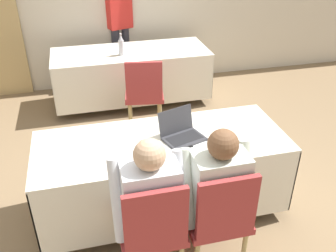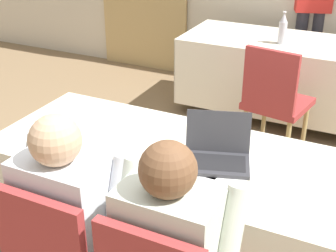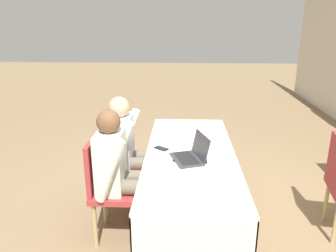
# 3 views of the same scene
# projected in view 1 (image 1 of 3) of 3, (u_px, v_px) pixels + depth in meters

# --- Properties ---
(ground_plane) EXTENTS (24.00, 24.00, 0.00)m
(ground_plane) POSITION_uv_depth(u_px,v_px,m) (163.00, 208.00, 3.37)
(ground_plane) COLOR #846B4C
(conference_table_near) EXTENTS (2.04, 0.80, 0.73)m
(conference_table_near) POSITION_uv_depth(u_px,v_px,m) (162.00, 158.00, 3.09)
(conference_table_near) COLOR silver
(conference_table_near) RESTS_ON ground_plane
(conference_table_far) EXTENTS (2.04, 0.80, 0.73)m
(conference_table_far) POSITION_uv_depth(u_px,v_px,m) (131.00, 64.00, 4.97)
(conference_table_far) COLOR silver
(conference_table_far) RESTS_ON ground_plane
(laptop) EXTENTS (0.38, 0.35, 0.22)m
(laptop) POSITION_uv_depth(u_px,v_px,m) (182.00, 133.00, 3.02)
(laptop) COLOR #333338
(laptop) RESTS_ON conference_table_near
(cell_phone) EXTENTS (0.13, 0.15, 0.01)m
(cell_phone) POSITION_uv_depth(u_px,v_px,m) (161.00, 160.00, 2.76)
(cell_phone) COLOR black
(cell_phone) RESTS_ON conference_table_near
(paper_beside_laptop) EXTENTS (0.27, 0.33, 0.00)m
(paper_beside_laptop) POSITION_uv_depth(u_px,v_px,m) (179.00, 140.00, 3.01)
(paper_beside_laptop) COLOR white
(paper_beside_laptop) RESTS_ON conference_table_near
(paper_centre_table) EXTENTS (0.28, 0.34, 0.00)m
(paper_centre_table) POSITION_uv_depth(u_px,v_px,m) (174.00, 128.00, 3.18)
(paper_centre_table) COLOR white
(paper_centre_table) RESTS_ON conference_table_near
(paper_left_edge) EXTENTS (0.21, 0.30, 0.00)m
(paper_left_edge) POSITION_uv_depth(u_px,v_px,m) (190.00, 137.00, 3.05)
(paper_left_edge) COLOR white
(paper_left_edge) RESTS_ON conference_table_near
(water_bottle) EXTENTS (0.07, 0.07, 0.28)m
(water_bottle) POSITION_uv_depth(u_px,v_px,m) (121.00, 45.00, 4.69)
(water_bottle) COLOR #B7B7C1
(water_bottle) RESTS_ON conference_table_far
(chair_near_left) EXTENTS (0.44, 0.44, 0.92)m
(chair_near_left) POSITION_uv_depth(u_px,v_px,m) (152.00, 228.00, 2.47)
(chair_near_left) COLOR tan
(chair_near_left) RESTS_ON ground_plane
(chair_near_right) EXTENTS (0.44, 0.44, 0.92)m
(chair_near_right) POSITION_uv_depth(u_px,v_px,m) (218.00, 216.00, 2.57)
(chair_near_right) COLOR tan
(chair_near_right) RESTS_ON ground_plane
(chair_far_spare) EXTENTS (0.51, 0.51, 0.92)m
(chair_far_spare) POSITION_uv_depth(u_px,v_px,m) (144.00, 92.00, 4.30)
(chair_far_spare) COLOR tan
(chair_far_spare) RESTS_ON ground_plane
(person_checkered_shirt) EXTENTS (0.50, 0.52, 1.18)m
(person_checkered_shirt) POSITION_uv_depth(u_px,v_px,m) (149.00, 199.00, 2.48)
(person_checkered_shirt) COLOR #665B4C
(person_checkered_shirt) RESTS_ON ground_plane
(person_white_shirt) EXTENTS (0.50, 0.52, 1.18)m
(person_white_shirt) POSITION_uv_depth(u_px,v_px,m) (215.00, 188.00, 2.58)
(person_white_shirt) COLOR #665B4C
(person_white_shirt) RESTS_ON ground_plane
(person_red_shirt) EXTENTS (0.39, 0.30, 1.59)m
(person_red_shirt) POSITION_uv_depth(u_px,v_px,m) (119.00, 23.00, 5.37)
(person_red_shirt) COLOR #33333D
(person_red_shirt) RESTS_ON ground_plane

